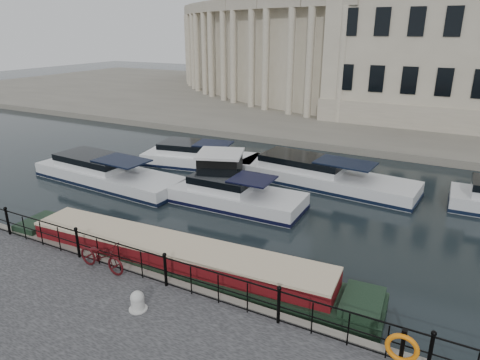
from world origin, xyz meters
name	(u,v)px	position (x,y,z in m)	size (l,w,h in m)	color
ground_plane	(204,268)	(0.00, 0.00, 0.00)	(160.00, 160.00, 0.00)	black
far_bank	(389,105)	(0.00, 39.00, 0.28)	(120.00, 42.00, 0.55)	#6B665B
railing	(165,268)	(0.00, -2.25, 1.20)	(24.14, 0.14, 1.22)	black
civic_building	(379,44)	(-1.00, 34.71, 7.04)	(53.55, 31.84, 16.85)	#ADA38C
bicycle	(101,256)	(-2.58, -2.50, 1.09)	(0.71, 2.05, 1.08)	#3F0B0E
mooring_bollard	(138,301)	(0.02, -3.68, 0.84)	(0.56, 0.56, 0.63)	#B6B6B1
life_ring_post	(402,349)	(7.38, -2.73, 1.36)	(0.80, 0.21, 1.30)	black
narrowboat	(174,263)	(-0.84, -0.70, 0.37)	(15.12, 2.93, 1.55)	black
harbour_hut	(220,172)	(-3.75, 7.66, 0.95)	(4.05, 3.72, 2.20)	#6B665B
cabin_cruisers	(250,180)	(-2.46, 8.76, 0.37)	(28.70, 9.11, 1.99)	silver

